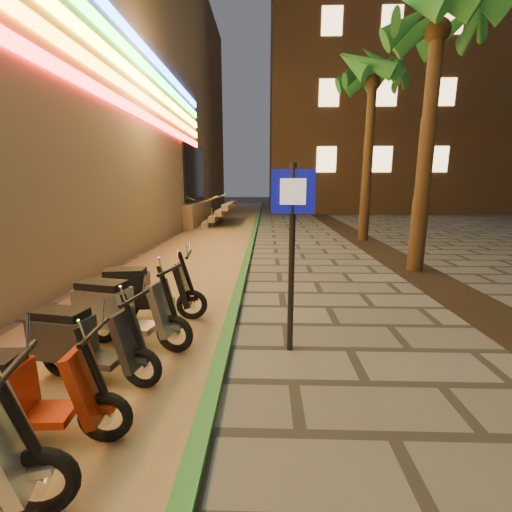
{
  "coord_description": "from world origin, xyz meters",
  "views": [
    {
      "loc": [
        -0.33,
        -1.9,
        2.24
      ],
      "look_at": [
        -0.48,
        3.03,
        1.2
      ],
      "focal_mm": 24.0,
      "sensor_mm": 36.0,
      "label": 1
    }
  ],
  "objects_px": {
    "pedestrian_sign": "(292,234)",
    "scooter_9": "(143,292)",
    "scooter_6": "(16,395)",
    "scooter_8": "(120,311)",
    "scooter_7": "(81,342)"
  },
  "relations": [
    {
      "from": "pedestrian_sign",
      "to": "scooter_9",
      "type": "height_order",
      "value": "pedestrian_sign"
    },
    {
      "from": "pedestrian_sign",
      "to": "scooter_9",
      "type": "distance_m",
      "value": 2.77
    },
    {
      "from": "pedestrian_sign",
      "to": "scooter_6",
      "type": "xyz_separation_m",
      "value": [
        -2.46,
        -1.81,
        -1.14
      ]
    },
    {
      "from": "pedestrian_sign",
      "to": "scooter_9",
      "type": "xyz_separation_m",
      "value": [
        -2.36,
        0.94,
        -1.11
      ]
    },
    {
      "from": "pedestrian_sign",
      "to": "scooter_8",
      "type": "relative_size",
      "value": 1.46
    },
    {
      "from": "scooter_6",
      "to": "scooter_8",
      "type": "relative_size",
      "value": 0.9
    },
    {
      "from": "scooter_6",
      "to": "scooter_9",
      "type": "height_order",
      "value": "scooter_9"
    },
    {
      "from": "scooter_6",
      "to": "scooter_8",
      "type": "height_order",
      "value": "scooter_8"
    },
    {
      "from": "scooter_8",
      "to": "scooter_9",
      "type": "bearing_deg",
      "value": 102.49
    },
    {
      "from": "scooter_7",
      "to": "scooter_8",
      "type": "relative_size",
      "value": 0.91
    },
    {
      "from": "scooter_9",
      "to": "scooter_8",
      "type": "bearing_deg",
      "value": -96.48
    },
    {
      "from": "scooter_6",
      "to": "scooter_9",
      "type": "distance_m",
      "value": 2.76
    },
    {
      "from": "scooter_6",
      "to": "scooter_7",
      "type": "distance_m",
      "value": 1.0
    },
    {
      "from": "pedestrian_sign",
      "to": "scooter_7",
      "type": "xyz_separation_m",
      "value": [
        -2.43,
        -0.81,
        -1.14
      ]
    },
    {
      "from": "pedestrian_sign",
      "to": "scooter_8",
      "type": "height_order",
      "value": "pedestrian_sign"
    }
  ]
}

